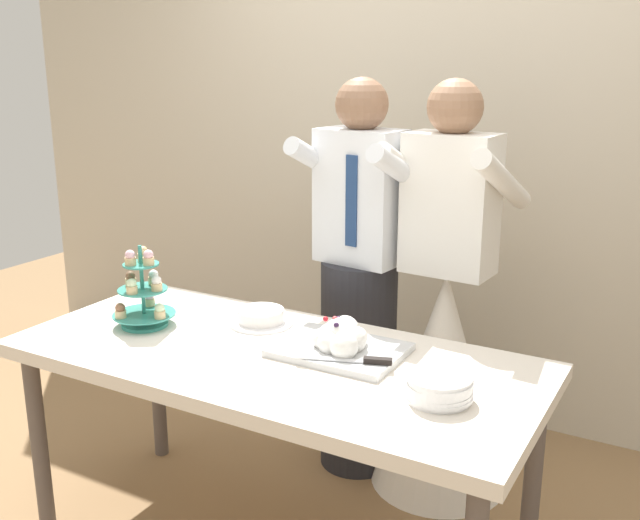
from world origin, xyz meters
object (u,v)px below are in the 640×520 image
Objects in this scene: plate_stack at (439,388)px; cupcake_stand at (143,295)px; person_groom at (359,301)px; main_cake_tray at (341,342)px; person_bride at (443,352)px; dessert_table at (273,373)px; round_cake at (261,317)px.

cupcake_stand is at bearing 177.88° from plate_stack.
main_cake_tray is at bearing -69.10° from person_groom.
person_groom is at bearing -175.74° from person_bride.
cupcake_stand is 0.90m from person_groom.
cupcake_stand is (-0.55, -0.02, 0.19)m from dessert_table.
main_cake_tray is at bearing 158.05° from plate_stack.
dessert_table is at bearing -48.58° from round_cake.
main_cake_tray is 2.15× the size of plate_stack.
plate_stack is at bearing -2.12° from cupcake_stand.
cupcake_stand is at bearing -140.33° from person_bride.
plate_stack is 0.99m from person_groom.
person_bride is (-0.27, 0.79, -0.23)m from plate_stack.
cupcake_stand is 0.77m from main_cake_tray.
dessert_table is 7.50× the size of round_cake.
round_cake is 0.77m from person_bride.
dessert_table is at bearing -115.44° from person_bride.
person_groom is (-0.02, 0.70, 0.05)m from dessert_table.
round_cake is at bearing -135.93° from person_bride.
dessert_table is 0.63m from plate_stack.
cupcake_stand is 1.20m from person_bride.
dessert_table is 4.20× the size of main_cake_tray.
main_cake_tray is at bearing 27.47° from dessert_table.
person_groom reaches higher than dessert_table.
dessert_table is 9.04× the size of plate_stack.
person_bride is at bearing 4.26° from person_groom.
main_cake_tray reaches higher than round_cake.
cupcake_stand reaches higher than round_cake.
person_bride is at bearing 64.56° from dessert_table.
cupcake_stand reaches higher than dessert_table.
person_groom reaches higher than plate_stack.
round_cake is 0.52m from person_groom.
plate_stack is 0.86m from person_bride.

